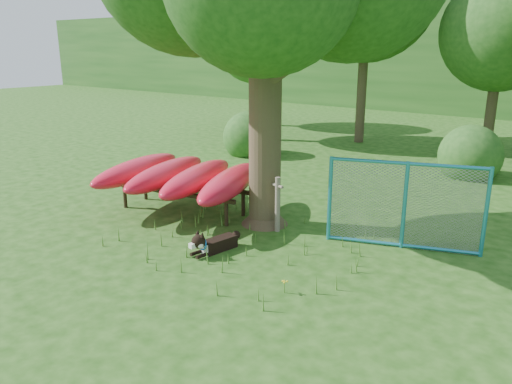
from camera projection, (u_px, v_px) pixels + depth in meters
The scene contains 11 objects.
ground at pixel (206, 259), 8.92m from camera, with size 80.00×80.00×0.00m, color #19440D.
wooden_post at pixel (278, 203), 10.08m from camera, with size 0.31×0.15×1.14m.
kayak_rack at pixel (182, 176), 11.23m from camera, with size 4.16×3.71×1.10m.
husky_dog at pixel (212, 244), 9.14m from camera, with size 0.41×1.10×0.50m.
fence_section at pixel (404, 205), 9.18m from camera, with size 2.70×1.04×2.77m.
wildflower_clump at pixel (285, 283), 7.63m from camera, with size 0.10×0.09×0.22m.
bg_tree_a at pixel (258, 23), 19.06m from camera, with size 4.40×4.40×6.70m.
bg_tree_c at pixel (501, 32), 16.75m from camera, with size 4.00×4.00×6.12m.
bg_tree_f at pixel (255, 44), 23.02m from camera, with size 3.60×3.60×5.55m.
shrub_left at pixel (249, 154), 17.55m from camera, with size 1.80×1.80×1.80m, color #21511A.
shrub_mid at pixel (468, 176), 14.58m from camera, with size 1.80×1.80×1.80m, color #21511A.
Camera 1 is at (5.74, -5.96, 3.66)m, focal length 35.00 mm.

